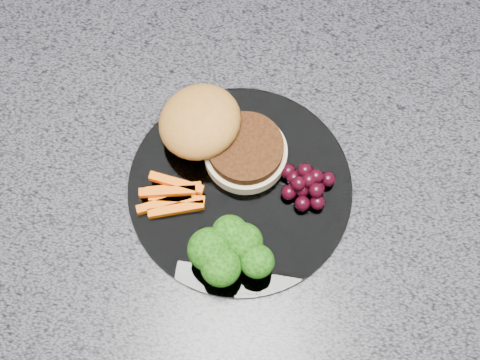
# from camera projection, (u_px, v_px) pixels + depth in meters

# --- Properties ---
(island_cabinet) EXTENTS (1.20, 0.60, 0.86)m
(island_cabinet) POSITION_uv_depth(u_px,v_px,m) (255.00, 249.00, 1.24)
(island_cabinet) COLOR #58311E
(island_cabinet) RESTS_ON ground
(countertop) EXTENTS (1.20, 0.60, 0.04)m
(countertop) POSITION_uv_depth(u_px,v_px,m) (262.00, 148.00, 0.82)
(countertop) COLOR #474650
(countertop) RESTS_ON island_cabinet
(plate) EXTENTS (0.26, 0.26, 0.01)m
(plate) POSITION_uv_depth(u_px,v_px,m) (240.00, 187.00, 0.77)
(plate) COLOR white
(plate) RESTS_ON countertop
(burger) EXTENTS (0.16, 0.13, 0.05)m
(burger) POSITION_uv_depth(u_px,v_px,m) (216.00, 134.00, 0.77)
(burger) COLOR beige
(burger) RESTS_ON plate
(carrot_sticks) EXTENTS (0.08, 0.05, 0.02)m
(carrot_sticks) POSITION_uv_depth(u_px,v_px,m) (172.00, 196.00, 0.76)
(carrot_sticks) COLOR #F35F04
(carrot_sticks) RESTS_ON plate
(broccoli) EXTENTS (0.09, 0.08, 0.06)m
(broccoli) POSITION_uv_depth(u_px,v_px,m) (228.00, 251.00, 0.71)
(broccoli) COLOR olive
(broccoli) RESTS_ON plate
(grape_bunch) EXTENTS (0.06, 0.05, 0.03)m
(grape_bunch) POSITION_uv_depth(u_px,v_px,m) (307.00, 184.00, 0.76)
(grape_bunch) COLOR black
(grape_bunch) RESTS_ON plate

